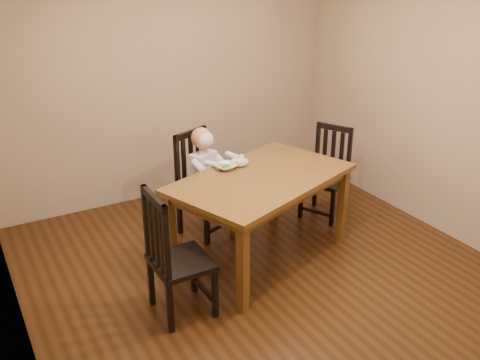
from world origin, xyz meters
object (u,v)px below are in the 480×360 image
toddler (205,172)px  bowl_veg (240,163)px  bowl_peas (226,167)px  chair_left (174,257)px  chair_child (202,185)px  chair_right (327,174)px  dining_table (262,186)px

toddler → bowl_veg: bearing=95.3°
toddler → bowl_peas: size_ratio=3.16×
chair_left → chair_child: bearing=145.7°
chair_right → bowl_peas: bearing=67.2°
chair_right → chair_left: bearing=83.9°
dining_table → bowl_veg: 0.34m
toddler → bowl_peas: bearing=73.1°
bowl_veg → bowl_peas: bearing=-175.9°
chair_right → toddler: bearing=50.8°
dining_table → chair_child: (-0.25, 0.74, -0.22)m
dining_table → chair_right: chair_right is taller
dining_table → chair_left: bearing=-158.5°
chair_left → bowl_peas: 1.15m
chair_left → chair_right: 2.26m
chair_right → bowl_peas: size_ratio=5.19×
dining_table → chair_child: 0.81m
chair_right → dining_table: bearing=83.5°
toddler → bowl_veg: toddler is taller
chair_left → bowl_peas: (0.83, 0.71, 0.33)m
chair_right → chair_child: bearing=48.9°
chair_left → bowl_veg: bearing=126.3°
dining_table → bowl_peas: bowl_peas is taller
bowl_veg → chair_child: bearing=116.5°
toddler → chair_child: bearing=-90.0°
chair_left → dining_table: bearing=111.5°
chair_child → bowl_veg: size_ratio=6.54×
dining_table → bowl_veg: (-0.04, 0.32, 0.12)m
dining_table → bowl_veg: size_ratio=11.66×
bowl_veg → chair_right: bearing=4.6°
chair_child → bowl_veg: (0.21, -0.42, 0.34)m
chair_child → chair_left: 1.38m
toddler → bowl_peas: toddler is taller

